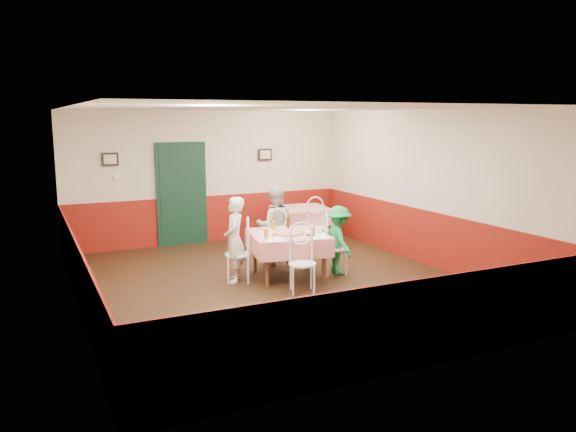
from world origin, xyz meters
name	(u,v)px	position (x,y,z in m)	size (l,w,h in m)	color
floor	(276,284)	(0.00, 0.00, 0.00)	(7.00, 7.00, 0.00)	black
ceiling	(275,108)	(0.00, 0.00, 2.80)	(7.00, 7.00, 0.00)	white
back_wall	(208,177)	(0.00, 3.50, 1.40)	(6.00, 0.10, 2.80)	beige
front_wall	(415,242)	(0.00, -3.50, 1.40)	(6.00, 0.10, 2.80)	beige
left_wall	(73,212)	(-3.00, 0.00, 1.40)	(0.10, 7.00, 2.80)	beige
right_wall	(427,188)	(3.00, 0.00, 1.40)	(0.10, 7.00, 2.80)	beige
wainscot_back	(209,219)	(0.00, 3.48, 0.50)	(6.00, 0.03, 1.00)	maroon
wainscot_front	(411,326)	(0.00, -3.48, 0.50)	(6.00, 0.03, 1.00)	maroon
wainscot_left	(78,276)	(-2.98, 0.00, 0.50)	(0.03, 7.00, 1.00)	maroon
wainscot_right	(424,237)	(2.98, 0.00, 0.50)	(0.03, 7.00, 1.00)	maroon
door	(182,195)	(-0.60, 3.45, 1.05)	(0.96, 0.06, 2.10)	black
picture_left	(110,159)	(-2.00, 3.45, 1.85)	(0.32, 0.03, 0.26)	black
picture_right	(265,155)	(1.30, 3.45, 1.85)	(0.32, 0.03, 0.26)	black
thermostat	(116,177)	(-1.90, 3.45, 1.50)	(0.10, 0.03, 0.10)	white
main_table	(288,256)	(0.35, 0.26, 0.38)	(1.22, 1.22, 0.77)	red
second_table	(301,225)	(1.75, 2.55, 0.38)	(1.12, 1.12, 0.77)	red
chair_left	(238,254)	(-0.49, 0.41, 0.45)	(0.42, 0.42, 0.90)	white
chair_right	(336,248)	(1.18, 0.11, 0.45)	(0.42, 0.42, 0.90)	white
chair_far	(276,241)	(0.50, 1.10, 0.45)	(0.42, 0.42, 0.90)	white
chair_near	(302,264)	(0.19, -0.58, 0.45)	(0.42, 0.42, 0.90)	white
chair_second_a	(269,225)	(1.00, 2.55, 0.45)	(0.42, 0.42, 0.90)	white
chair_second_b	(318,228)	(1.75, 1.80, 0.45)	(0.42, 0.42, 0.90)	white
pizza	(289,233)	(0.34, 0.22, 0.78)	(0.50, 0.50, 0.03)	#B74723
plate_left	(265,234)	(-0.05, 0.31, 0.77)	(0.25, 0.25, 0.01)	white
plate_right	(314,232)	(0.78, 0.16, 0.77)	(0.25, 0.25, 0.01)	white
plate_far	(280,228)	(0.40, 0.69, 0.77)	(0.25, 0.25, 0.01)	white
glass_a	(266,233)	(-0.11, 0.11, 0.83)	(0.07, 0.07, 0.13)	#BF7219
glass_b	(313,231)	(0.66, -0.04, 0.82)	(0.07, 0.07, 0.12)	#BF7219
glass_c	(273,225)	(0.27, 0.68, 0.83)	(0.08, 0.08, 0.15)	#BF7219
beer_bottle	(288,222)	(0.54, 0.66, 0.87)	(0.06, 0.06, 0.22)	#381C0A
shaker_a	(267,237)	(-0.17, -0.07, 0.81)	(0.04, 0.04, 0.09)	silver
shaker_b	(273,237)	(-0.08, -0.10, 0.81)	(0.04, 0.04, 0.09)	silver
shaker_c	(266,237)	(-0.18, -0.02, 0.81)	(0.04, 0.04, 0.09)	#B23319
menu_left	(274,239)	(-0.07, -0.09, 0.76)	(0.30, 0.40, 0.00)	white
menu_right	(317,236)	(0.66, -0.18, 0.76)	(0.30, 0.40, 0.00)	white
wallet	(310,235)	(0.58, -0.09, 0.77)	(0.11, 0.09, 0.02)	black
diner_left	(235,240)	(-0.54, 0.42, 0.70)	(0.51, 0.33, 1.40)	gray
diner_far	(275,226)	(0.51, 1.14, 0.72)	(0.70, 0.54, 1.43)	gray
diner_right	(339,240)	(1.23, 0.10, 0.59)	(0.76, 0.44, 1.18)	gray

